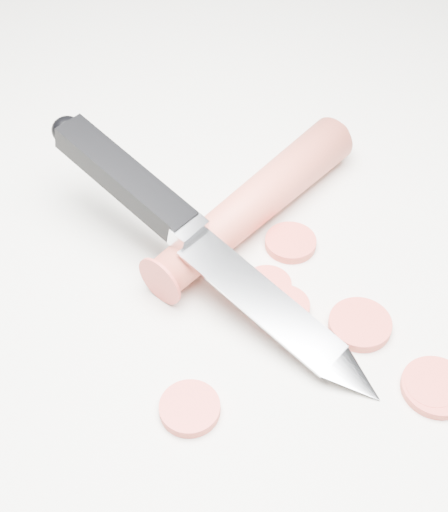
{
  "coord_description": "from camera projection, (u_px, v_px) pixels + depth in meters",
  "views": [
    {
      "loc": [
        -0.04,
        -0.32,
        0.35
      ],
      "look_at": [
        -0.05,
        -0.02,
        0.02
      ],
      "focal_mm": 50.0,
      "sensor_mm": 36.0,
      "label": 1
    }
  ],
  "objects": [
    {
      "name": "ground",
      "position": [
        293.0,
        256.0,
        0.47
      ],
      "size": [
        2.4,
        2.4,
        0.0
      ],
      "primitive_type": "plane",
      "color": "silver",
      "rests_on": "ground"
    },
    {
      "name": "carrot",
      "position": [
        255.0,
        203.0,
        0.48
      ],
      "size": [
        0.14,
        0.16,
        0.03
      ],
      "primitive_type": "cylinder",
      "rotation": [
        1.57,
        0.0,
        -0.69
      ],
      "color": "#C44A37",
      "rests_on": "ground"
    },
    {
      "name": "carrot_slice_0",
      "position": [
        267.0,
        286.0,
        0.45
      ],
      "size": [
        0.03,
        0.03,
        0.01
      ],
      "primitive_type": "cylinder",
      "color": "#C73A31",
      "rests_on": "ground"
    },
    {
      "name": "carrot_slice_1",
      "position": [
        190.0,
        408.0,
        0.39
      ],
      "size": [
        0.03,
        0.03,
        0.01
      ],
      "primitive_type": "cylinder",
      "color": "#C73A31",
      "rests_on": "ground"
    },
    {
      "name": "carrot_slice_2",
      "position": [
        285.0,
        307.0,
        0.44
      ],
      "size": [
        0.03,
        0.03,
        0.01
      ],
      "primitive_type": "cylinder",
      "color": "#C73A31",
      "rests_on": "ground"
    },
    {
      "name": "carrot_slice_3",
      "position": [
        431.0,
        387.0,
        0.4
      ],
      "size": [
        0.03,
        0.03,
        0.01
      ],
      "primitive_type": "cylinder",
      "color": "#C73A31",
      "rests_on": "ground"
    },
    {
      "name": "carrot_slice_4",
      "position": [
        436.0,
        387.0,
        0.4
      ],
      "size": [
        0.04,
        0.04,
        0.01
      ],
      "primitive_type": "cylinder",
      "color": "#C73A31",
      "rests_on": "ground"
    },
    {
      "name": "carrot_slice_5",
      "position": [
        291.0,
        243.0,
        0.47
      ],
      "size": [
        0.03,
        0.03,
        0.01
      ],
      "primitive_type": "cylinder",
      "color": "#C73A31",
      "rests_on": "ground"
    },
    {
      "name": "carrot_slice_6",
      "position": [
        360.0,
        324.0,
        0.43
      ],
      "size": [
        0.04,
        0.04,
        0.01
      ],
      "primitive_type": "cylinder",
      "color": "#C73A31",
      "rests_on": "ground"
    },
    {
      "name": "kitchen_knife",
      "position": [
        207.0,
        244.0,
        0.43
      ],
      "size": [
        0.22,
        0.19,
        0.07
      ],
      "primitive_type": null,
      "color": "silver",
      "rests_on": "ground"
    }
  ]
}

